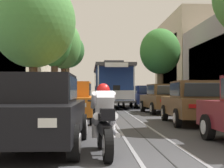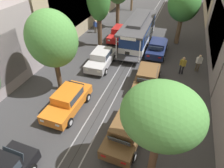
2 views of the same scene
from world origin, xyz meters
name	(u,v)px [view 1 (image 1 of 2)]	position (x,y,z in m)	size (l,w,h in m)	color
ground_plane	(113,108)	(0.00, 18.36, 0.00)	(160.00, 160.00, 0.00)	#38383A
trolley_track_rails	(111,107)	(0.00, 20.95, 0.00)	(1.14, 53.90, 0.01)	gray
building_facade_right	(221,58)	(9.86, 24.39, 4.08)	(4.98, 45.60, 10.05)	gray
parked_car_black_near_left	(38,111)	(-2.51, 2.36, 0.80)	(2.07, 4.39, 1.58)	black
parked_car_orange_second_left	(71,101)	(-2.22, 8.60, 0.80)	(2.06, 4.39, 1.58)	orange
parked_car_silver_mid_left	(78,98)	(-2.27, 15.07, 0.80)	(2.09, 4.40, 1.58)	#B7B7BC
parked_car_red_fourth_left	(79,96)	(-2.52, 21.56, 0.80)	(2.01, 4.36, 1.58)	red
parked_car_brown_second_right	(194,102)	(2.39, 7.44, 0.80)	(2.14, 4.42, 1.58)	brown
parked_car_brown_mid_right	(163,98)	(2.47, 13.40, 0.80)	(2.15, 4.42, 1.58)	brown
parked_car_navy_fourth_right	(145,97)	(2.37, 19.26, 0.80)	(2.05, 4.38, 1.58)	#19234C
street_tree_kerb_left_second	(33,23)	(-4.06, 10.54, 4.32)	(3.81, 3.23, 6.42)	#4C3826
street_tree_kerb_left_mid	(55,36)	(-4.12, 19.27, 5.12)	(2.54, 2.07, 7.60)	#4C3826
street_tree_kerb_left_fourth	(64,46)	(-4.04, 25.51, 5.21)	(3.10, 2.84, 7.42)	brown
street_tree_kerb_left_far	(68,51)	(-4.33, 34.18, 5.80)	(3.80, 3.95, 7.82)	brown
street_tree_kerb_right_second	(160,52)	(4.16, 22.90, 4.44)	(3.36, 3.24, 6.39)	brown
cable_car_trolley	(112,85)	(0.00, 20.61, 1.66)	(2.68, 9.15, 3.28)	navy
motorcycle_with_rider	(104,121)	(-1.13, 1.53, 0.65)	(0.58, 1.99, 1.37)	black
pedestrian_on_left_pavement	(196,95)	(5.11, 16.15, 0.96)	(0.55, 0.42, 1.70)	black
pedestrian_on_right_pavement	(34,94)	(-6.14, 22.68, 0.94)	(0.55, 0.42, 1.67)	slate
pedestrian_crossing_far	(212,95)	(6.47, 17.10, 0.96)	(0.55, 0.34, 1.69)	#4C4233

